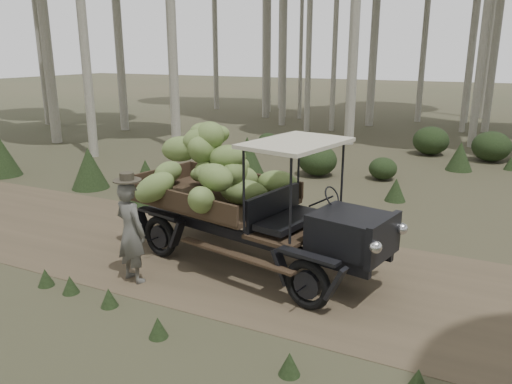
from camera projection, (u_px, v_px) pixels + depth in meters
ground at (294, 273)px, 8.75m from camera, size 120.00×120.00×0.00m
dirt_track at (294, 272)px, 8.74m from camera, size 70.00×4.00×0.01m
banana_truck at (235, 182)px, 8.98m from camera, size 5.36×2.86×2.63m
farmer at (131, 231)px, 8.22m from camera, size 0.71×0.55×1.88m
undergrowth at (367, 259)px, 7.99m from camera, size 22.75×24.06×1.37m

